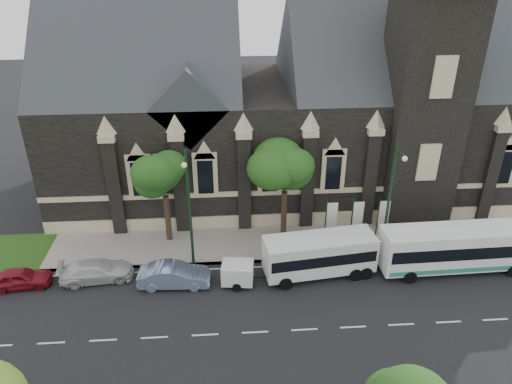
{
  "coord_description": "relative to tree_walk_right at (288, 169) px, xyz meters",
  "views": [
    {
      "loc": [
        -1.51,
        -21.42,
        20.73
      ],
      "look_at": [
        0.49,
        6.0,
        6.4
      ],
      "focal_mm": 33.38,
      "sensor_mm": 36.0,
      "label": 1
    }
  ],
  "objects": [
    {
      "name": "ground",
      "position": [
        -3.21,
        -10.71,
        -5.82
      ],
      "size": [
        160.0,
        160.0,
        0.0
      ],
      "primitive_type": "plane",
      "color": "black",
      "rests_on": "ground"
    },
    {
      "name": "sidewalk",
      "position": [
        -3.21,
        -1.21,
        -5.74
      ],
      "size": [
        80.0,
        5.0,
        0.15
      ],
      "primitive_type": "cube",
      "color": "gray",
      "rests_on": "ground"
    },
    {
      "name": "museum",
      "position": [
        1.9,
        8.07,
        2.35
      ],
      "size": [
        40.0,
        17.7,
        29.9
      ],
      "color": "black",
      "rests_on": "ground"
    },
    {
      "name": "tree_walk_right",
      "position": [
        0.0,
        0.0,
        0.0
      ],
      "size": [
        4.08,
        4.08,
        7.8
      ],
      "color": "black",
      "rests_on": "ground"
    },
    {
      "name": "tree_walk_left",
      "position": [
        -9.01,
        -0.01,
        -0.08
      ],
      "size": [
        3.91,
        3.91,
        7.64
      ],
      "color": "black",
      "rests_on": "ground"
    },
    {
      "name": "street_lamp_near",
      "position": [
        6.79,
        -3.62,
        -0.71
      ],
      "size": [
        0.36,
        1.88,
        9.0
      ],
      "color": "#15311B",
      "rests_on": "ground"
    },
    {
      "name": "street_lamp_mid",
      "position": [
        -7.21,
        -3.62,
        -0.71
      ],
      "size": [
        0.36,
        1.88,
        9.0
      ],
      "color": "#15311B",
      "rests_on": "ground"
    },
    {
      "name": "banner_flag_left",
      "position": [
        3.08,
        -1.71,
        -3.43
      ],
      "size": [
        0.9,
        0.1,
        4.0
      ],
      "color": "#15311B",
      "rests_on": "ground"
    },
    {
      "name": "banner_flag_center",
      "position": [
        5.08,
        -1.71,
        -3.43
      ],
      "size": [
        0.9,
        0.1,
        4.0
      ],
      "color": "#15311B",
      "rests_on": "ground"
    },
    {
      "name": "banner_flag_right",
      "position": [
        7.08,
        -1.71,
        -3.43
      ],
      "size": [
        0.9,
        0.1,
        4.0
      ],
      "color": "#15311B",
      "rests_on": "ground"
    },
    {
      "name": "tour_coach",
      "position": [
        11.77,
        -5.45,
        -3.98
      ],
      "size": [
        11.57,
        2.91,
        3.36
      ],
      "rotation": [
        0.0,
        0.0,
        0.02
      ],
      "color": "white",
      "rests_on": "ground"
    },
    {
      "name": "shuttle_bus",
      "position": [
        1.67,
        -5.27,
        -4.1
      ],
      "size": [
        7.93,
        3.51,
        2.97
      ],
      "rotation": [
        0.0,
        0.0,
        0.13
      ],
      "color": "silver",
      "rests_on": "ground"
    },
    {
      "name": "box_trailer",
      "position": [
        -4.07,
        -5.99,
        -4.89
      ],
      "size": [
        3.14,
        1.85,
        1.64
      ],
      "rotation": [
        0.0,
        0.0,
        -0.12
      ],
      "color": "silver",
      "rests_on": "ground"
    },
    {
      "name": "sedan",
      "position": [
        -8.37,
        -5.8,
        -5.02
      ],
      "size": [
        4.92,
        1.88,
        1.6
      ],
      "primitive_type": "imported",
      "rotation": [
        0.0,
        0.0,
        1.53
      ],
      "color": "#7C8EB4",
      "rests_on": "ground"
    },
    {
      "name": "car_far_red",
      "position": [
        -18.76,
        -5.2,
        -5.13
      ],
      "size": [
        4.14,
        1.98,
        1.37
      ],
      "primitive_type": "imported",
      "rotation": [
        0.0,
        0.0,
        1.67
      ],
      "color": "maroon",
      "rests_on": "ground"
    },
    {
      "name": "car_far_white",
      "position": [
        -13.78,
        -4.79,
        -5.1
      ],
      "size": [
        5.16,
        2.6,
        1.44
      ],
      "primitive_type": "imported",
      "rotation": [
        0.0,
        0.0,
        1.69
      ],
      "color": "silver",
      "rests_on": "ground"
    }
  ]
}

